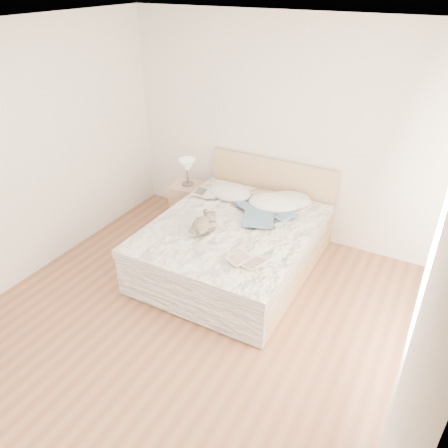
{
  "coord_description": "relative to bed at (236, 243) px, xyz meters",
  "views": [
    {
      "loc": [
        1.93,
        -2.62,
        3.08
      ],
      "look_at": [
        -0.08,
        1.05,
        0.62
      ],
      "focal_mm": 35.0,
      "sensor_mm": 36.0,
      "label": 1
    }
  ],
  "objects": [
    {
      "name": "pillow_middle",
      "position": [
        0.22,
        0.54,
        0.33
      ],
      "size": [
        0.68,
        0.55,
        0.18
      ],
      "primitive_type": "ellipsoid",
      "rotation": [
        0.0,
        0.0,
        0.24
      ],
      "color": "white",
      "rests_on": "bed"
    },
    {
      "name": "pillow_right",
      "position": [
        0.33,
        0.69,
        0.33
      ],
      "size": [
        0.73,
        0.68,
        0.18
      ],
      "primitive_type": "ellipsoid",
      "rotation": [
        0.0,
        0.0,
        0.6
      ],
      "color": "silver",
      "rests_on": "bed"
    },
    {
      "name": "floor",
      "position": [
        0.0,
        -1.19,
        -0.31
      ],
      "size": [
        4.0,
        4.5,
        0.0
      ],
      "primitive_type": "cube",
      "color": "brown",
      "rests_on": "ground"
    },
    {
      "name": "window",
      "position": [
        1.99,
        -0.89,
        1.14
      ],
      "size": [
        0.02,
        1.3,
        1.1
      ],
      "primitive_type": "cube",
      "color": "white",
      "rests_on": "wall_right"
    },
    {
      "name": "photo_book",
      "position": [
        -0.63,
        0.39,
        0.32
      ],
      "size": [
        0.35,
        0.27,
        0.02
      ],
      "primitive_type": "cube",
      "rotation": [
        0.0,
        0.0,
        0.17
      ],
      "color": "silver",
      "rests_on": "bed"
    },
    {
      "name": "bed",
      "position": [
        0.0,
        0.0,
        0.0
      ],
      "size": [
        1.72,
        2.14,
        1.0
      ],
      "color": "tan",
      "rests_on": "floor"
    },
    {
      "name": "childrens_book",
      "position": [
        0.46,
        -0.67,
        0.32
      ],
      "size": [
        0.4,
        0.33,
        0.02
      ],
      "primitive_type": "cube",
      "rotation": [
        0.0,
        0.0,
        -0.32
      ],
      "color": "beige",
      "rests_on": "bed"
    },
    {
      "name": "nightstand",
      "position": [
        -1.06,
        0.63,
        -0.03
      ],
      "size": [
        0.54,
        0.5,
        0.56
      ],
      "primitive_type": "cube",
      "rotation": [
        0.0,
        0.0,
        0.25
      ],
      "color": "tan",
      "rests_on": "floor"
    },
    {
      "name": "wall_left",
      "position": [
        -2.0,
        -1.19,
        1.04
      ],
      "size": [
        0.02,
        4.5,
        2.7
      ],
      "primitive_type": "cube",
      "color": "white",
      "rests_on": "ground"
    },
    {
      "name": "pillow_left",
      "position": [
        -0.38,
        0.56,
        0.33
      ],
      "size": [
        0.64,
        0.49,
        0.18
      ],
      "primitive_type": "ellipsoid",
      "rotation": [
        0.0,
        0.0,
        -0.13
      ],
      "color": "silver",
      "rests_on": "bed"
    },
    {
      "name": "table_lamp",
      "position": [
        -1.06,
        0.64,
        0.51
      ],
      "size": [
        0.29,
        0.29,
        0.36
      ],
      "color": "#4C4741",
      "rests_on": "nightstand"
    },
    {
      "name": "teddy_bear",
      "position": [
        -0.22,
        -0.4,
        0.34
      ],
      "size": [
        0.24,
        0.33,
        0.17
      ],
      "primitive_type": null,
      "rotation": [
        0.0,
        0.0,
        0.03
      ],
      "color": "#625A4A",
      "rests_on": "bed"
    },
    {
      "name": "wall_back",
      "position": [
        0.0,
        1.06,
        1.04
      ],
      "size": [
        4.0,
        0.02,
        2.7
      ],
      "primitive_type": "cube",
      "color": "white",
      "rests_on": "ground"
    },
    {
      "name": "wall_right",
      "position": [
        2.0,
        -1.19,
        1.04
      ],
      "size": [
        0.02,
        4.5,
        2.7
      ],
      "primitive_type": "cube",
      "color": "white",
      "rests_on": "ground"
    },
    {
      "name": "blouse",
      "position": [
        0.19,
        0.19,
        0.32
      ],
      "size": [
        0.69,
        0.71,
        0.02
      ],
      "primitive_type": null,
      "rotation": [
        0.0,
        0.0,
        0.31
      ],
      "color": "#355570",
      "rests_on": "bed"
    },
    {
      "name": "ceiling",
      "position": [
        0.0,
        -1.19,
        2.39
      ],
      "size": [
        4.0,
        4.5,
        0.0
      ],
      "primitive_type": "cube",
      "color": "white",
      "rests_on": "ground"
    }
  ]
}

